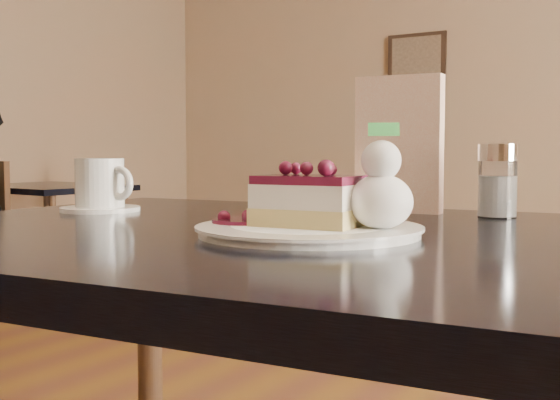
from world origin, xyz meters
The scene contains 10 objects.
main_table centered at (0.22, 0.23, 0.73)m, with size 1.38×0.98×0.82m.
dessert_plate centered at (0.22, 0.17, 0.83)m, with size 0.28×0.28×0.01m, color white.
cheesecake_slice centered at (0.22, 0.17, 0.86)m, with size 0.14×0.10×0.07m.
whipped_cream centered at (0.32, 0.19, 0.87)m, with size 0.08×0.08×0.07m.
berry_sauce centered at (0.13, 0.16, 0.83)m, with size 0.09×0.09×0.01m, color #460F28.
coffee_set centered at (-0.27, 0.29, 0.86)m, with size 0.15×0.14×0.10m.
menu_card centered at (0.19, 0.56, 0.94)m, with size 0.15×0.03×0.24m, color white.
sugar_shaker centered at (0.37, 0.54, 0.88)m, with size 0.07×0.07×0.12m.
napkin_stack centered at (0.10, 0.54, 0.85)m, with size 0.13×0.13×0.05m, color white.
bg_table_far_left centered at (-3.09, 2.50, 0.07)m, with size 0.98×1.71×1.14m.
Camera 1 is at (0.67, -0.61, 0.93)m, focal length 45.00 mm.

